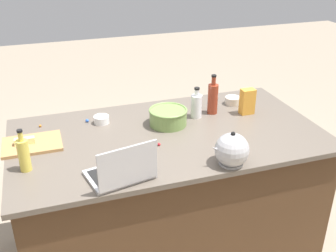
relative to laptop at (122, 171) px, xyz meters
The scene contains 18 objects.
ground_plane 1.09m from the laptop, 132.80° to the right, with size 12.00×12.00×0.00m, color gray.
island_counter 0.73m from the laptop, 132.80° to the right, with size 1.84×1.01×0.90m.
laptop is the anchor object (origin of this frame).
mixing_bowl_large 0.65m from the laptop, 128.37° to the right, with size 0.24×0.24×0.10m.
bottle_soy 0.94m from the laptop, 141.52° to the right, with size 0.07×0.07×0.26m.
bottle_vinegar 0.83m from the laptop, 137.51° to the right, with size 0.07×0.07×0.20m.
bottle_oil 0.51m from the laptop, 28.19° to the right, with size 0.06×0.06×0.23m.
kettle 0.57m from the laptop, behind, with size 0.21×0.18×0.20m.
cutting_board 0.64m from the laptop, 50.32° to the right, with size 0.32×0.24×0.02m, color #AD7F4C.
butter_stick_left 0.67m from the laptop, 47.89° to the right, with size 0.11×0.04×0.04m, color #F4E58C.
ramekin_small 1.15m from the laptop, 144.00° to the right, with size 0.10×0.10×0.05m, color beige.
ramekin_medium 0.66m from the laptop, 91.13° to the right, with size 0.10×0.10×0.05m, color white.
candy_bag 1.08m from the laptop, 151.87° to the right, with size 0.09×0.06×0.17m, color gold.
candy_0 0.71m from the laptop, 84.17° to the right, with size 0.02×0.02×0.02m, color blue.
candy_1 0.83m from the laptop, 123.49° to the right, with size 0.02×0.02×0.02m, color blue.
candy_2 0.93m from the laptop, 127.87° to the right, with size 0.02×0.02×0.02m, color green.
candy_3 0.81m from the laptop, 63.78° to the right, with size 0.02×0.02×0.02m, color orange.
candy_4 0.38m from the laptop, 135.14° to the right, with size 0.02×0.02×0.02m, color red.
Camera 1 is at (0.67, 2.03, 2.01)m, focal length 43.19 mm.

